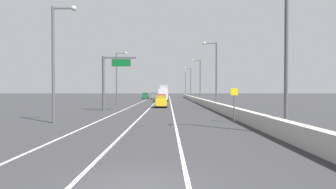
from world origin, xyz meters
The scene contains 20 objects.
ground_plane centered at (0.00, 64.00, 0.00)m, with size 320.00×320.00×0.00m, color #2D2D30.
lane_stripe_left centered at (-5.50, 55.00, 0.00)m, with size 0.16×130.00×0.00m, color silver.
lane_stripe_center centered at (-2.00, 55.00, 0.00)m, with size 0.16×130.00×0.00m, color silver.
lane_stripe_right centered at (1.50, 55.00, 0.00)m, with size 0.16×130.00×0.00m, color silver.
jersey_barrier_right centered at (7.61, 40.00, 0.55)m, with size 0.60×120.00×1.10m, color #B2ADA3.
overhead_sign_gantry centered at (-7.26, 28.57, 4.73)m, with size 4.68×0.36×7.50m.
speed_advisory_sign centered at (6.71, 15.45, 1.76)m, with size 0.60×0.11×3.00m.
lamp_post_right_near centered at (8.14, 9.07, 5.79)m, with size 2.14×0.44×10.09m.
lamp_post_right_second centered at (7.92, 31.99, 5.79)m, with size 2.14×0.44×10.09m.
lamp_post_right_third centered at (8.29, 54.91, 5.79)m, with size 2.14×0.44×10.09m.
lamp_post_right_fourth centered at (8.02, 77.83, 5.79)m, with size 2.14×0.44×10.09m.
lamp_post_right_fifth centered at (7.85, 100.75, 5.79)m, with size 2.14×0.44×10.09m.
lamp_post_left_near centered at (-8.75, 15.07, 5.79)m, with size 2.14×0.44×10.09m.
lamp_post_left_mid centered at (-8.66, 42.58, 5.79)m, with size 2.14×0.44×10.09m.
car_white_0 centered at (-0.40, 74.06, 1.06)m, with size 1.98×4.67×2.14m.
car_gray_1 centered at (-3.75, 77.81, 1.04)m, with size 1.87×4.65×2.09m.
car_red_2 centered at (-0.48, 51.40, 0.97)m, with size 2.02×4.21×1.95m.
car_green_3 centered at (-6.39, 77.21, 1.01)m, with size 1.91×4.60×2.03m.
car_yellow_4 centered at (-0.24, 35.76, 1.00)m, with size 2.03×4.76×2.00m.
box_truck centered at (-0.28, 61.33, 1.92)m, with size 2.52×8.31×4.21m.
Camera 1 is at (0.89, -7.68, 2.84)m, focal length 28.21 mm.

